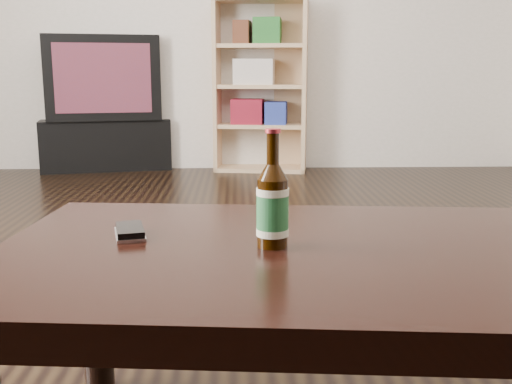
{
  "coord_description": "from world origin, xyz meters",
  "views": [
    {
      "loc": [
        0.16,
        -1.8,
        0.77
      ],
      "look_at": [
        0.19,
        -0.74,
        0.55
      ],
      "focal_mm": 42.0,
      "sensor_mm": 36.0,
      "label": 1
    }
  ],
  "objects_px": {
    "beer_bottle": "(273,206)",
    "phone": "(130,232)",
    "tv": "(103,78)",
    "bookshelf": "(260,83)",
    "coffee_table": "(324,279)",
    "tv_stand": "(107,143)"
  },
  "relations": [
    {
      "from": "beer_bottle",
      "to": "phone",
      "type": "bearing_deg",
      "value": 163.54
    },
    {
      "from": "beer_bottle",
      "to": "tv",
      "type": "bearing_deg",
      "value": 106.38
    },
    {
      "from": "tv",
      "to": "phone",
      "type": "bearing_deg",
      "value": -88.85
    },
    {
      "from": "tv",
      "to": "bookshelf",
      "type": "distance_m",
      "value": 1.24
    },
    {
      "from": "bookshelf",
      "to": "beer_bottle",
      "type": "bearing_deg",
      "value": -83.57
    },
    {
      "from": "beer_bottle",
      "to": "coffee_table",
      "type": "bearing_deg",
      "value": -8.38
    },
    {
      "from": "tv",
      "to": "beer_bottle",
      "type": "relative_size",
      "value": 4.39
    },
    {
      "from": "tv",
      "to": "phone",
      "type": "distance_m",
      "value": 3.81
    },
    {
      "from": "bookshelf",
      "to": "phone",
      "type": "xyz_separation_m",
      "value": [
        -0.4,
        -3.58,
        -0.22
      ]
    },
    {
      "from": "coffee_table",
      "to": "phone",
      "type": "height_order",
      "value": "phone"
    },
    {
      "from": "tv_stand",
      "to": "bookshelf",
      "type": "height_order",
      "value": "bookshelf"
    },
    {
      "from": "tv",
      "to": "bookshelf",
      "type": "height_order",
      "value": "bookshelf"
    },
    {
      "from": "coffee_table",
      "to": "beer_bottle",
      "type": "distance_m",
      "value": 0.17
    },
    {
      "from": "bookshelf",
      "to": "coffee_table",
      "type": "relative_size",
      "value": 1.03
    },
    {
      "from": "phone",
      "to": "beer_bottle",
      "type": "bearing_deg",
      "value": -29.85
    },
    {
      "from": "bookshelf",
      "to": "phone",
      "type": "height_order",
      "value": "bookshelf"
    },
    {
      "from": "bookshelf",
      "to": "beer_bottle",
      "type": "distance_m",
      "value": 3.66
    },
    {
      "from": "tv_stand",
      "to": "beer_bottle",
      "type": "relative_size",
      "value": 4.6
    },
    {
      "from": "tv_stand",
      "to": "tv",
      "type": "height_order",
      "value": "tv"
    },
    {
      "from": "tv_stand",
      "to": "bookshelf",
      "type": "relative_size",
      "value": 0.76
    },
    {
      "from": "beer_bottle",
      "to": "phone",
      "type": "xyz_separation_m",
      "value": [
        -0.27,
        0.08,
        -0.07
      ]
    },
    {
      "from": "tv_stand",
      "to": "phone",
      "type": "distance_m",
      "value": 3.81
    }
  ]
}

